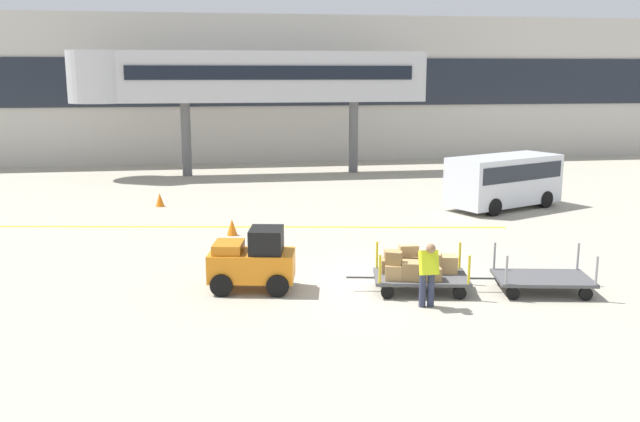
# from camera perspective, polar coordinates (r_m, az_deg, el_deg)

# --- Properties ---
(ground_plane) EXTENTS (120.00, 120.00, 0.00)m
(ground_plane) POSITION_cam_1_polar(r_m,az_deg,el_deg) (17.79, 5.65, -6.07)
(ground_plane) COLOR #A8A08E
(apron_lead_line) EXTENTS (19.53, 3.50, 0.01)m
(apron_lead_line) POSITION_cam_1_polar(r_m,az_deg,el_deg) (24.34, -7.90, -1.32)
(apron_lead_line) COLOR yellow
(apron_lead_line) RESTS_ON ground_plane
(terminal_building) EXTENTS (49.93, 2.51, 8.72)m
(terminal_building) POSITION_cam_1_polar(r_m,az_deg,el_deg) (42.61, -3.27, 10.13)
(terminal_building) COLOR #BCB7AD
(terminal_building) RESTS_ON ground_plane
(jet_bridge) EXTENTS (18.33, 3.00, 6.44)m
(jet_bridge) POSITION_cam_1_polar(r_m,az_deg,el_deg) (36.41, -6.88, 10.98)
(jet_bridge) COLOR #B7B7BC
(jet_bridge) RESTS_ON ground_plane
(baggage_tug) EXTENTS (2.27, 1.56, 1.58)m
(baggage_tug) POSITION_cam_1_polar(r_m,az_deg,el_deg) (17.11, -5.58, -4.14)
(baggage_tug) COLOR orange
(baggage_tug) RESTS_ON ground_plane
(baggage_cart_lead) EXTENTS (3.08, 1.80, 1.10)m
(baggage_cart_lead) POSITION_cam_1_polar(r_m,az_deg,el_deg) (17.20, 8.09, -4.80)
(baggage_cart_lead) COLOR #4C4C4F
(baggage_cart_lead) RESTS_ON ground_plane
(baggage_cart_middle) EXTENTS (3.08, 1.80, 1.10)m
(baggage_cart_middle) POSITION_cam_1_polar(r_m,az_deg,el_deg) (17.83, 18.03, -5.39)
(baggage_cart_middle) COLOR #4C4C4F
(baggage_cart_middle) RESTS_ON ground_plane
(baggage_handler) EXTENTS (0.41, 0.45, 1.56)m
(baggage_handler) POSITION_cam_1_polar(r_m,az_deg,el_deg) (15.91, 9.01, -5.02)
(baggage_handler) COLOR #2D334C
(baggage_handler) RESTS_ON ground_plane
(shuttle_van) EXTENTS (5.16, 3.69, 2.10)m
(shuttle_van) POSITION_cam_1_polar(r_m,az_deg,el_deg) (28.26, 15.12, 2.70)
(shuttle_van) COLOR silver
(shuttle_van) RESTS_ON ground_plane
(safety_cone_near) EXTENTS (0.36, 0.36, 0.55)m
(safety_cone_near) POSITION_cam_1_polar(r_m,az_deg,el_deg) (23.04, -7.35, -1.34)
(safety_cone_near) COLOR orange
(safety_cone_near) RESTS_ON ground_plane
(safety_cone_far) EXTENTS (0.36, 0.36, 0.55)m
(safety_cone_far) POSITION_cam_1_polar(r_m,az_deg,el_deg) (28.52, -13.21, 0.92)
(safety_cone_far) COLOR orange
(safety_cone_far) RESTS_ON ground_plane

